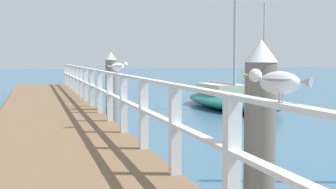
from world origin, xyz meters
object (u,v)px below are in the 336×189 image
(dock_piling_far, at_px, (111,88))
(dock_piling_near, at_px, (260,144))
(seagull_background, at_px, (118,66))
(boat_4, at_px, (230,99))
(boat_0, at_px, (261,80))
(seagull_foreground, at_px, (278,81))

(dock_piling_far, bearing_deg, dock_piling_near, -90.00)
(dock_piling_near, relative_size, seagull_background, 4.05)
(seagull_background, xyz_separation_m, boat_4, (4.87, 5.87, -1.23))
(boat_0, bearing_deg, dock_piling_near, 64.48)
(seagull_background, bearing_deg, dock_piling_far, 152.99)
(seagull_background, bearing_deg, seagull_foreground, -20.52)
(seagull_foreground, bearing_deg, seagull_background, 53.87)
(seagull_background, bearing_deg, boat_4, 119.92)
(seagull_foreground, relative_size, seagull_background, 0.89)
(seagull_background, distance_m, boat_0, 21.92)
(dock_piling_far, xyz_separation_m, seagull_background, (-0.37, -3.21, 0.61))
(dock_piling_far, distance_m, seagull_foreground, 9.35)
(dock_piling_far, distance_m, seagull_background, 3.29)
(seagull_foreground, height_order, boat_4, boat_4)
(dock_piling_near, relative_size, boat_0, 0.36)
(seagull_background, relative_size, boat_4, 0.07)
(seagull_foreground, bearing_deg, boat_0, 26.86)
(seagull_foreground, xyz_separation_m, seagull_background, (0.01, 6.11, 0.00))
(seagull_foreground, bearing_deg, boat_4, 31.82)
(boat_4, bearing_deg, seagull_background, 48.94)
(dock_piling_near, bearing_deg, seagull_foreground, -111.20)
(dock_piling_far, height_order, seagull_foreground, dock_piling_far)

